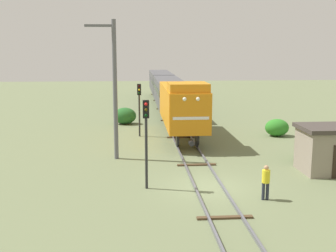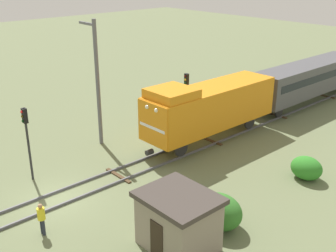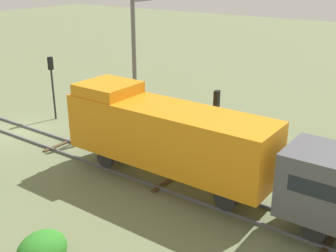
% 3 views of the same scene
% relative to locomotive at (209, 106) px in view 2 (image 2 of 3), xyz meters
% --- Properties ---
extents(ground_plane, '(149.48, 149.48, 0.00)m').
position_rel_locomotive_xyz_m(ground_plane, '(0.00, -12.29, -2.77)').
color(ground_plane, '#66704C').
extents(railway_track, '(2.40, 99.65, 0.16)m').
position_rel_locomotive_xyz_m(railway_track, '(0.00, -12.29, -2.70)').
color(railway_track, '#595960').
rests_on(railway_track, ground).
extents(locomotive, '(2.90, 11.60, 4.60)m').
position_rel_locomotive_xyz_m(locomotive, '(0.00, 0.00, 0.00)').
color(locomotive, orange).
rests_on(locomotive, railway_track).
extents(passenger_car_leading, '(2.84, 14.00, 3.66)m').
position_rel_locomotive_xyz_m(passenger_car_leading, '(0.00, 13.34, -0.25)').
color(passenger_car_leading, '#4C4C51').
rests_on(passenger_car_leading, railway_track).
extents(traffic_signal_near, '(0.32, 0.34, 4.59)m').
position_rel_locomotive_xyz_m(traffic_signal_near, '(-3.20, -12.26, 0.40)').
color(traffic_signal_near, '#262628').
rests_on(traffic_signal_near, ground).
extents(traffic_signal_mid, '(0.32, 0.34, 4.33)m').
position_rel_locomotive_xyz_m(traffic_signal_mid, '(-3.40, 1.01, 0.23)').
color(traffic_signal_mid, '#262628').
rests_on(traffic_signal_mid, ground).
extents(worker_near_track, '(0.38, 0.38, 1.70)m').
position_rel_locomotive_xyz_m(worker_near_track, '(2.40, -14.35, -1.78)').
color(worker_near_track, '#262B38').
rests_on(worker_near_track, ground).
extents(catenary_mast, '(1.94, 0.28, 8.93)m').
position_rel_locomotive_xyz_m(catenary_mast, '(-5.06, -6.06, 1.94)').
color(catenary_mast, '#595960').
rests_on(catenary_mast, ground).
extents(relay_hut, '(3.50, 2.90, 2.74)m').
position_rel_locomotive_xyz_m(relay_hut, '(7.50, -10.09, -1.38)').
color(relay_hut, gray).
rests_on(relay_hut, ground).
extents(bush_near, '(2.43, 1.99, 1.77)m').
position_rel_locomotive_xyz_m(bush_near, '(7.72, -7.49, -1.89)').
color(bush_near, '#316F26').
rests_on(bush_near, ground).
extents(bush_mid, '(2.17, 1.78, 1.58)m').
position_rel_locomotive_xyz_m(bush_mid, '(-4.74, 6.95, -1.98)').
color(bush_mid, '#245C26').
rests_on(bush_mid, ground).
extents(bush_far, '(1.96, 1.61, 1.43)m').
position_rel_locomotive_xyz_m(bush_far, '(7.92, 0.24, -2.06)').
color(bush_far, '#2F7F26').
rests_on(bush_far, ground).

